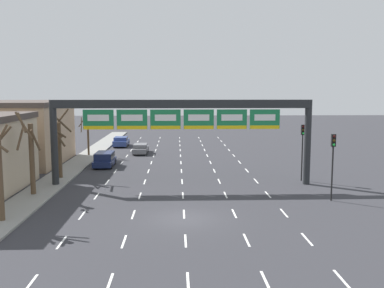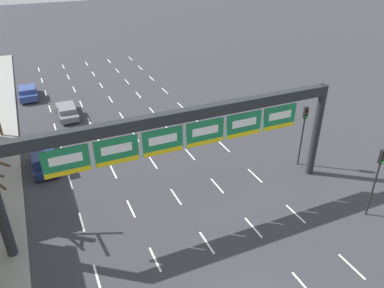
# 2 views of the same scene
# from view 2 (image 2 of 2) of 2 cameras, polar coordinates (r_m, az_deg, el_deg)

# --- Properties ---
(lane_dashes) EXTENTS (13.32, 67.00, 0.01)m
(lane_dashes) POSITION_cam_2_polar(r_m,az_deg,el_deg) (28.80, -4.32, -5.28)
(lane_dashes) COLOR white
(lane_dashes) RESTS_ON ground_plane
(sign_gantry) EXTENTS (21.98, 0.70, 7.25)m
(sign_gantry) POSITION_cam_2_polar(r_m,az_deg,el_deg) (22.73, -1.45, 1.62)
(sign_gantry) COLOR #232628
(sign_gantry) RESTS_ON ground_plane
(suv_navy) EXTENTS (1.94, 4.33, 1.54)m
(suv_navy) POSITION_cam_2_polar(r_m,az_deg,el_deg) (31.78, -21.63, -2.08)
(suv_navy) COLOR #19234C
(suv_navy) RESTS_ON ground_plane
(car_blue) EXTENTS (1.98, 4.34, 1.39)m
(car_blue) POSITION_cam_2_polar(r_m,az_deg,el_deg) (46.89, -23.75, 7.27)
(car_blue) COLOR navy
(car_blue) RESTS_ON ground_plane
(car_grey) EXTENTS (1.82, 4.63, 1.25)m
(car_grey) POSITION_cam_2_polar(r_m,az_deg,el_deg) (40.38, -18.51, 4.84)
(car_grey) COLOR slate
(car_grey) RESTS_ON ground_plane
(traffic_light_near_gantry) EXTENTS (0.30, 0.35, 5.02)m
(traffic_light_near_gantry) POSITION_cam_2_polar(r_m,az_deg,el_deg) (29.99, 16.70, 2.81)
(traffic_light_near_gantry) COLOR black
(traffic_light_near_gantry) RESTS_ON ground_plane
(traffic_light_mid_block) EXTENTS (0.30, 0.35, 4.90)m
(traffic_light_mid_block) POSITION_cam_2_polar(r_m,az_deg,el_deg) (26.01, 26.54, -3.63)
(traffic_light_mid_block) COLOR black
(traffic_light_mid_block) RESTS_ON ground_plane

